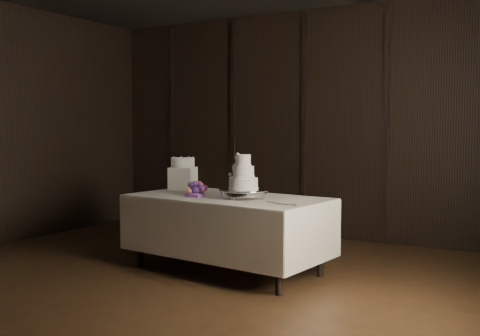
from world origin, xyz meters
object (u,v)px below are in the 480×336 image
wedding_cake (241,176)px  bouquet (197,190)px  cake_stand (243,194)px  display_table (227,230)px  box_pedestal (183,179)px  small_cake (183,163)px

wedding_cake → bouquet: bearing=-162.0°
wedding_cake → cake_stand: bearing=47.3°
display_table → cake_stand: bearing=-9.2°
wedding_cake → bouquet: 0.54m
cake_stand → bouquet: bearing=-178.1°
display_table → cake_stand: cake_stand is taller
cake_stand → wedding_cake: (-0.02, -0.01, 0.18)m
display_table → cake_stand: size_ratio=4.32×
box_pedestal → display_table: bearing=-20.6°
box_pedestal → wedding_cake: bearing=-20.6°
display_table → cake_stand: (0.22, -0.06, 0.39)m
small_cake → wedding_cake: bearing=-20.6°
bouquet → small_cake: (-0.43, 0.36, 0.24)m
display_table → wedding_cake: size_ratio=6.22×
bouquet → small_cake: bearing=140.4°
cake_stand → wedding_cake: wedding_cake is taller
wedding_cake → bouquet: (-0.51, -0.00, -0.16)m
display_table → box_pedestal: size_ratio=8.03×
wedding_cake → small_cake: size_ratio=1.30×
small_cake → display_table: bearing=-20.6°
bouquet → small_cake: 0.61m
box_pedestal → small_cake: (0.00, 0.00, 0.18)m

